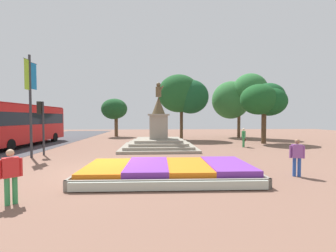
{
  "coord_description": "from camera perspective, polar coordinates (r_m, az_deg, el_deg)",
  "views": [
    {
      "loc": [
        2.02,
        -10.03,
        2.38
      ],
      "look_at": [
        2.84,
        3.97,
        1.87
      ],
      "focal_mm": 24.0,
      "sensor_mm": 36.0,
      "label": 1
    }
  ],
  "objects": [
    {
      "name": "ground_plane",
      "position": [
        10.5,
        -14.64,
        -11.1
      ],
      "size": [
        72.51,
        72.51,
        0.0
      ],
      "primitive_type": "plane",
      "color": "brown"
    },
    {
      "name": "flower_planter",
      "position": [
        9.12,
        0.23,
        -11.4
      ],
      "size": [
        6.89,
        3.61,
        0.57
      ],
      "color": "#38281C",
      "rests_on": "ground_plane"
    },
    {
      "name": "statue_monument",
      "position": [
        17.47,
        -2.42,
        -3.17
      ],
      "size": [
        5.64,
        5.64,
        5.11
      ],
      "color": "gray",
      "rests_on": "ground_plane"
    },
    {
      "name": "traffic_light_mid_block",
      "position": [
        16.32,
        -29.49,
        1.87
      ],
      "size": [
        0.41,
        0.3,
        3.41
      ],
      "color": "#2D2D33",
      "rests_on": "ground_plane"
    },
    {
      "name": "banner_pole",
      "position": [
        15.7,
        -31.55,
        5.55
      ],
      "size": [
        0.23,
        1.1,
        6.1
      ],
      "color": "#2D2D33",
      "rests_on": "ground_plane"
    },
    {
      "name": "city_bus",
      "position": [
        22.37,
        -33.5,
        0.73
      ],
      "size": [
        2.87,
        10.89,
        3.47
      ],
      "color": "red",
      "rests_on": "ground_plane"
    },
    {
      "name": "pedestrian_with_handbag",
      "position": [
        19.26,
        18.67,
        -2.57
      ],
      "size": [
        0.52,
        0.62,
        1.54
      ],
      "color": "#338C4C",
      "rests_on": "ground_plane"
    },
    {
      "name": "pedestrian_near_planter",
      "position": [
        10.56,
        29.94,
        -6.43
      ],
      "size": [
        0.55,
        0.32,
        1.53
      ],
      "color": "#264CA5",
      "rests_on": "ground_plane"
    },
    {
      "name": "pedestrian_crossing_plaza",
      "position": [
        7.61,
        -35.09,
        -9.76
      ],
      "size": [
        0.45,
        0.41,
        1.53
      ],
      "color": "#338C4C",
      "rests_on": "ground_plane"
    },
    {
      "name": "park_tree_far_left",
      "position": [
        24.6,
        3.99,
        7.87
      ],
      "size": [
        5.49,
        3.97,
        7.07
      ],
      "color": "#4C3823",
      "rests_on": "ground_plane"
    },
    {
      "name": "park_tree_behind_statue",
      "position": [
        28.38,
        17.37,
        7.18
      ],
      "size": [
        6.06,
        5.55,
        7.53
      ],
      "color": "brown",
      "rests_on": "ground_plane"
    },
    {
      "name": "park_tree_far_right",
      "position": [
        29.12,
        -13.54,
        4.2
      ],
      "size": [
        3.16,
        3.25,
        4.82
      ],
      "color": "brown",
      "rests_on": "ground_plane"
    },
    {
      "name": "park_tree_street_side",
      "position": [
        22.88,
        23.38,
        6.18
      ],
      "size": [
        4.42,
        3.63,
        5.67
      ],
      "color": "#4C3823",
      "rests_on": "ground_plane"
    }
  ]
}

